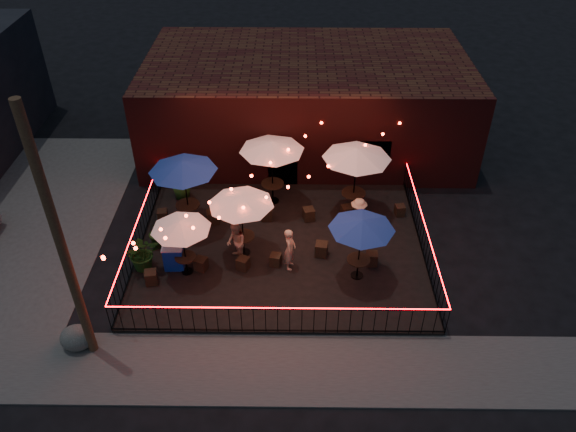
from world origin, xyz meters
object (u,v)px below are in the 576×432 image
Objects in this scene: utility_pole at (61,245)px; cafe_table_1 at (183,167)px; cafe_table_3 at (272,147)px; cafe_table_2 at (241,201)px; cafe_table_5 at (357,154)px; cooler at (174,257)px; boulder at (77,338)px; cafe_table_0 at (181,226)px; cafe_table_4 at (362,225)px.

cafe_table_1 is at bearing 71.94° from utility_pole.
cafe_table_1 is at bearing -155.04° from cafe_table_3.
cafe_table_1 is 1.11× the size of cafe_table_2.
cafe_table_5 is 3.03× the size of cooler.
boulder is at bearing -127.07° from cafe_table_3.
cafe_table_0 is at bearing -151.09° from cafe_table_2.
cafe_table_2 is 4.74m from cafe_table_5.
cafe_table_2 is 3.00m from cooler.
boulder is at bearing -142.30° from cafe_table_5.
cafe_table_1 is 3.21m from cooler.
cafe_table_4 is at bearing -16.51° from cafe_table_2.
boulder is at bearing -131.35° from cafe_table_0.
cafe_table_4 is 9.17m from boulder.
cafe_table_1 is at bearing 96.75° from cafe_table_0.
cafe_table_5 is at bearing 37.70° from boulder.
cafe_table_4 is (5.72, -0.13, 0.18)m from cafe_table_0.
utility_pole is at bearing -140.21° from cafe_table_5.
cafe_table_4 is at bearing -25.33° from cafe_table_1.
cafe_table_4 is 3.69m from cafe_table_5.
cafe_table_5 is 2.97× the size of boulder.
cafe_table_1 is at bearing 141.68° from cafe_table_2.
utility_pole is 10.65m from cafe_table_5.
utility_pole is 8.74m from cafe_table_4.
utility_pole is at bearing -134.03° from cafe_table_2.
utility_pole reaches higher than cafe_table_4.
cafe_table_4 reaches higher than boulder.
cafe_table_0 is 5.73m from cafe_table_4.
cafe_table_1 is 6.71m from boulder.
cafe_table_0 is (2.27, 3.24, -1.88)m from utility_pole.
cafe_table_1 is at bearing -172.62° from cafe_table_5.
boulder is (-2.74, -3.11, -1.75)m from cafe_table_0.
cafe_table_2 reaches higher than cafe_table_0.
boulder is at bearing -137.98° from cafe_table_2.
cooler is at bearing -92.82° from cafe_table_1.
cafe_table_3 is 3.16m from cafe_table_5.
cafe_table_3 is at bearing 56.48° from cafe_table_0.
cafe_table_1 reaches higher than cafe_table_2.
cafe_table_0 is 1.05× the size of cafe_table_4.
cafe_table_3 is (0.91, 3.15, 0.24)m from cafe_table_2.
cafe_table_2 reaches higher than cooler.
cafe_table_4 is (3.88, -1.15, -0.09)m from cafe_table_2.
cafe_table_2 is 4.05m from cafe_table_4.
cafe_table_1 is 2.95× the size of boulder.
cafe_table_3 is at bearing 49.11° from cooler.
cafe_table_2 is (4.11, 4.25, -1.61)m from utility_pole.
cafe_table_4 is at bearing 19.39° from boulder.
cafe_table_5 is (4.01, 2.51, 0.31)m from cafe_table_2.
cafe_table_3 is 3.01× the size of boulder.
boulder is (-2.29, -3.32, -0.25)m from cooler.
cafe_table_4 is 2.57× the size of cooler.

